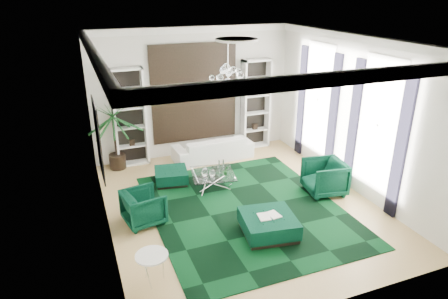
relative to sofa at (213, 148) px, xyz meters
name	(u,v)px	position (x,y,z in m)	size (l,w,h in m)	color
floor	(240,205)	(-0.33, -2.82, -0.35)	(6.00, 7.00, 0.02)	tan
ceiling	(242,39)	(-0.33, -2.82, 3.47)	(6.00, 7.00, 0.02)	white
wall_back	(194,93)	(-0.33, 0.69, 1.56)	(6.00, 0.02, 3.80)	silver
wall_front	(338,203)	(-0.33, -6.33, 1.56)	(6.00, 0.02, 3.80)	silver
wall_left	(99,147)	(-3.34, -2.82, 1.56)	(0.02, 7.00, 3.80)	silver
wall_right	(353,114)	(2.68, -2.82, 1.56)	(0.02, 7.00, 3.80)	silver
crown_molding	(242,45)	(-0.33, -2.82, 3.36)	(6.00, 7.00, 0.18)	white
ceiling_medallion	(237,40)	(-0.33, -2.52, 3.43)	(0.90, 0.90, 0.05)	white
tapestry	(194,93)	(-0.33, 0.64, 1.56)	(2.50, 0.06, 2.80)	black
shelving_left	(130,118)	(-2.28, 0.49, 1.06)	(0.90, 0.38, 2.80)	white
shelving_right	(256,104)	(1.62, 0.49, 1.06)	(0.90, 0.38, 2.80)	white
painting	(99,139)	(-3.30, -2.22, 1.51)	(0.04, 1.30, 1.60)	black
window_near	(378,125)	(2.66, -3.72, 1.56)	(0.03, 1.10, 2.90)	white
curtain_near_a	(401,148)	(2.62, -4.50, 1.31)	(0.07, 0.30, 3.25)	black
curtain_near_b	(353,126)	(2.62, -2.94, 1.31)	(0.07, 0.30, 3.25)	black
window_far	(318,100)	(2.66, -1.32, 1.56)	(0.03, 1.10, 2.90)	white
curtain_far_a	(333,116)	(2.62, -2.10, 1.31)	(0.07, 0.30, 3.25)	black
curtain_far_b	(301,101)	(2.62, -0.54, 1.31)	(0.07, 0.30, 3.25)	black
rug	(246,209)	(-0.29, -3.08, -0.33)	(4.20, 5.00, 0.02)	black
sofa	(213,148)	(0.00, 0.00, 0.00)	(2.35, 0.92, 0.69)	white
armchair_left	(144,207)	(-2.59, -2.78, 0.04)	(0.81, 0.83, 0.76)	black
armchair_right	(324,177)	(1.85, -3.04, 0.08)	(0.91, 0.94, 0.85)	black
coffee_table	(213,180)	(-0.61, -1.71, -0.16)	(1.08, 1.08, 0.37)	white
ottoman_side	(171,176)	(-1.56, -1.13, -0.16)	(0.83, 0.83, 0.37)	black
ottoman_front	(268,225)	(-0.27, -4.17, -0.13)	(1.07, 1.07, 0.43)	black
book	(269,215)	(-0.27, -4.17, 0.10)	(0.46, 0.31, 0.03)	white
side_table	(153,269)	(-2.81, -4.75, -0.07)	(0.57, 0.57, 0.55)	white
palm	(114,127)	(-2.75, 0.33, 0.91)	(1.56, 1.56, 2.50)	#14481C
chandelier	(228,83)	(-0.50, -2.46, 2.51)	(0.88, 0.88, 0.80)	white
table_plant	(226,171)	(-0.34, -1.94, 0.15)	(0.14, 0.11, 0.25)	#14481C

